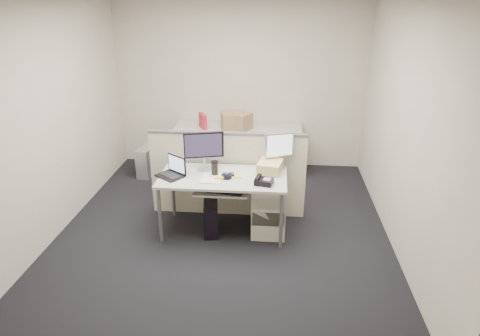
# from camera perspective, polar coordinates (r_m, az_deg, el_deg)

# --- Properties ---
(floor) EXTENTS (4.00, 4.50, 0.01)m
(floor) POSITION_cam_1_polar(r_m,az_deg,el_deg) (5.38, -2.16, -8.28)
(floor) COLOR black
(floor) RESTS_ON ground
(wall_back) EXTENTS (4.00, 0.02, 2.70)m
(wall_back) POSITION_cam_1_polar(r_m,az_deg,el_deg) (6.99, -0.01, 11.05)
(wall_back) COLOR beige
(wall_back) RESTS_ON ground
(wall_front) EXTENTS (4.00, 0.02, 2.70)m
(wall_front) POSITION_cam_1_polar(r_m,az_deg,el_deg) (2.79, -8.34, -8.04)
(wall_front) COLOR beige
(wall_front) RESTS_ON ground
(wall_left) EXTENTS (0.02, 4.50, 2.70)m
(wall_left) POSITION_cam_1_polar(r_m,az_deg,el_deg) (5.45, -23.85, 5.73)
(wall_left) COLOR beige
(wall_left) RESTS_ON ground
(wall_right) EXTENTS (0.02, 4.50, 2.70)m
(wall_right) POSITION_cam_1_polar(r_m,az_deg,el_deg) (4.98, 21.14, 4.68)
(wall_right) COLOR beige
(wall_right) RESTS_ON ground
(desk) EXTENTS (1.50, 0.75, 0.73)m
(desk) POSITION_cam_1_polar(r_m,az_deg,el_deg) (5.07, -2.27, -1.77)
(desk) COLOR #B3B0A7
(desk) RESTS_ON floor
(keyboard_tray) EXTENTS (0.62, 0.32, 0.02)m
(keyboard_tray) POSITION_cam_1_polar(r_m,az_deg,el_deg) (4.93, -2.53, -3.11)
(keyboard_tray) COLOR #B3B0A7
(keyboard_tray) RESTS_ON desk
(drawer_pedestal) EXTENTS (0.40, 0.55, 0.65)m
(drawer_pedestal) POSITION_cam_1_polar(r_m,az_deg,el_deg) (5.23, 3.87, -5.16)
(drawer_pedestal) COLOR beige
(drawer_pedestal) RESTS_ON floor
(cubicle_partition) EXTENTS (2.00, 0.06, 1.10)m
(cubicle_partition) POSITION_cam_1_polar(r_m,az_deg,el_deg) (5.52, -1.68, -0.95)
(cubicle_partition) COLOR beige
(cubicle_partition) RESTS_ON floor
(back_counter) EXTENTS (2.00, 0.60, 0.72)m
(back_counter) POSITION_cam_1_polar(r_m,az_deg,el_deg) (6.96, -0.25, 2.51)
(back_counter) COLOR beige
(back_counter) RESTS_ON floor
(monitor_main) EXTENTS (0.51, 0.29, 0.48)m
(monitor_main) POSITION_cam_1_polar(r_m,az_deg,el_deg) (5.15, -4.84, 2.24)
(monitor_main) COLOR black
(monitor_main) RESTS_ON desk
(monitor_small) EXTENTS (0.40, 0.29, 0.44)m
(monitor_small) POSITION_cam_1_polar(r_m,az_deg,el_deg) (5.22, 5.23, 2.29)
(monitor_small) COLOR #B7B7BC
(monitor_small) RESTS_ON desk
(laptop) EXTENTS (0.38, 0.37, 0.23)m
(laptop) POSITION_cam_1_polar(r_m,az_deg,el_deg) (5.05, -9.39, 0.06)
(laptop) COLOR black
(laptop) RESTS_ON desk
(trackball) EXTENTS (0.13, 0.13, 0.05)m
(trackball) POSITION_cam_1_polar(r_m,az_deg,el_deg) (4.98, -1.79, -1.11)
(trackball) COLOR black
(trackball) RESTS_ON desk
(desk_phone) EXTENTS (0.23, 0.20, 0.06)m
(desk_phone) POSITION_cam_1_polar(r_m,az_deg,el_deg) (4.83, 3.22, -1.82)
(desk_phone) COLOR black
(desk_phone) RESTS_ON desk
(paper_stack) EXTENTS (0.25, 0.31, 0.01)m
(paper_stack) POSITION_cam_1_polar(r_m,az_deg,el_deg) (4.98, -3.77, -1.35)
(paper_stack) COLOR silver
(paper_stack) RESTS_ON desk
(sticky_pad) EXTENTS (0.10, 0.10, 0.01)m
(sticky_pad) POSITION_cam_1_polar(r_m,az_deg,el_deg) (5.02, -0.25, -1.10)
(sticky_pad) COLOR yellow
(sticky_pad) RESTS_ON desk
(travel_mug) EXTENTS (0.08, 0.08, 0.17)m
(travel_mug) POSITION_cam_1_polar(r_m,az_deg,el_deg) (5.04, -3.40, -0.10)
(travel_mug) COLOR black
(travel_mug) RESTS_ON desk
(banana) EXTENTS (0.19, 0.10, 0.04)m
(banana) POSITION_cam_1_polar(r_m,az_deg,el_deg) (4.95, -2.42, -1.32)
(banana) COLOR #FFEC50
(banana) RESTS_ON desk
(cellphone) EXTENTS (0.07, 0.11, 0.01)m
(cellphone) POSITION_cam_1_polar(r_m,az_deg,el_deg) (5.07, -1.09, -0.84)
(cellphone) COLOR black
(cellphone) RESTS_ON desk
(manila_folders) EXTENTS (0.33, 0.39, 0.13)m
(manila_folders) POSITION_cam_1_polar(r_m,az_deg,el_deg) (5.16, 4.05, 0.23)
(manila_folders) COLOR #DED17F
(manila_folders) RESTS_ON desk
(keyboard) EXTENTS (0.43, 0.22, 0.02)m
(keyboard) POSITION_cam_1_polar(r_m,az_deg,el_deg) (4.87, -2.01, -3.10)
(keyboard) COLOR black
(keyboard) RESTS_ON keyboard_tray
(pc_tower_desk) EXTENTS (0.23, 0.44, 0.39)m
(pc_tower_desk) POSITION_cam_1_polar(r_m,az_deg,el_deg) (5.26, -3.90, -6.60)
(pc_tower_desk) COLOR black
(pc_tower_desk) RESTS_ON floor
(pc_tower_spare_dark) EXTENTS (0.23, 0.45, 0.40)m
(pc_tower_spare_dark) POSITION_cam_1_polar(r_m,az_deg,el_deg) (6.91, -9.18, 0.66)
(pc_tower_spare_dark) COLOR black
(pc_tower_spare_dark) RESTS_ON floor
(pc_tower_spare_silver) EXTENTS (0.28, 0.52, 0.47)m
(pc_tower_spare_silver) POSITION_cam_1_polar(r_m,az_deg,el_deg) (7.00, -12.14, 0.98)
(pc_tower_spare_silver) COLOR #B7B7BC
(pc_tower_spare_silver) RESTS_ON floor
(cardboard_box_left) EXTENTS (0.45, 0.38, 0.29)m
(cardboard_box_left) POSITION_cam_1_polar(r_m,az_deg,el_deg) (6.69, -0.78, 6.23)
(cardboard_box_left) COLOR #A37E59
(cardboard_box_left) RESTS_ON back_counter
(cardboard_box_right) EXTENTS (0.49, 0.45, 0.28)m
(cardboard_box_right) POSITION_cam_1_polar(r_m,az_deg,el_deg) (6.69, -0.35, 6.19)
(cardboard_box_right) COLOR #A37E59
(cardboard_box_right) RESTS_ON back_counter
(red_binder) EXTENTS (0.17, 0.27, 0.25)m
(red_binder) POSITION_cam_1_polar(r_m,az_deg,el_deg) (6.78, -4.99, 6.19)
(red_binder) COLOR #B4192D
(red_binder) RESTS_ON back_counter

